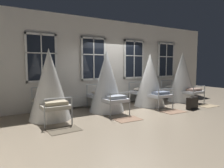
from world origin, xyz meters
TOP-DOWN VIEW (x-y plane):
  - ground at (0.00, 0.00)m, footprint 19.46×19.46m
  - back_wall_with_windows at (0.00, 1.21)m, footprint 10.73×0.10m
  - window_bank at (-0.00, 1.09)m, footprint 6.95×0.10m
  - cot_first at (-2.96, 0.07)m, footprint 1.26×1.83m
  - cot_second at (-0.96, 0.12)m, footprint 1.26×1.84m
  - cot_third at (1.02, 0.09)m, footprint 1.26×1.83m
  - cot_fourth at (2.95, 0.11)m, footprint 1.26×1.84m
  - rug_first at (-2.95, -1.21)m, footprint 0.82×0.60m
  - rug_second at (-0.98, -1.21)m, footprint 0.82×0.59m
  - rug_third at (0.98, -1.21)m, footprint 0.82×0.59m
  - rug_fourth at (2.95, -1.21)m, footprint 0.80×0.57m
  - suitcase_dark at (1.97, -1.23)m, footprint 0.59×0.31m

SIDE VIEW (x-z plane):
  - ground at x=0.00m, z-range 0.00..0.00m
  - rug_first at x=-2.95m, z-range 0.00..0.01m
  - rug_second at x=-0.98m, z-range 0.00..0.01m
  - rug_third at x=0.98m, z-range 0.00..0.01m
  - rug_fourth at x=2.95m, z-range 0.00..0.01m
  - suitcase_dark at x=1.97m, z-range -0.01..0.46m
  - cot_third at x=1.02m, z-range -0.03..2.07m
  - cot_first at x=-2.96m, z-range -0.03..2.11m
  - cot_second at x=-0.96m, z-range -0.03..2.11m
  - window_bank at x=0.00m, z-range -0.27..2.37m
  - cot_fourth at x=2.95m, z-range -0.03..2.18m
  - back_wall_with_windows at x=0.00m, z-range 0.00..3.46m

